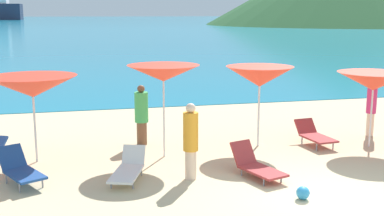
# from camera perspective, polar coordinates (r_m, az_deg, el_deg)

# --- Properties ---
(ground_plane) EXTENTS (50.00, 100.00, 0.30)m
(ground_plane) POSITION_cam_1_polar(r_m,az_deg,el_deg) (19.13, 1.34, -0.25)
(ground_plane) COLOR beige
(ocean_water) EXTENTS (650.00, 440.00, 0.02)m
(ocean_water) POSITION_cam_1_polar(r_m,az_deg,el_deg) (238.39, -12.38, 9.93)
(ocean_water) COLOR teal
(ocean_water) RESTS_ON ground_plane
(umbrella_2) EXTENTS (2.22, 2.22, 2.12)m
(umbrella_2) POSITION_cam_1_polar(r_m,az_deg,el_deg) (12.28, -18.05, 2.37)
(umbrella_2) COLOR silver
(umbrella_2) RESTS_ON ground_plane
(umbrella_3) EXTENTS (1.89, 1.89, 2.33)m
(umbrella_3) POSITION_cam_1_polar(r_m,az_deg,el_deg) (12.10, -3.34, 4.05)
(umbrella_3) COLOR silver
(umbrella_3) RESTS_ON ground_plane
(umbrella_4) EXTENTS (1.99, 1.99, 2.19)m
(umbrella_4) POSITION_cam_1_polar(r_m,az_deg,el_deg) (13.22, 7.86, 3.63)
(umbrella_4) COLOR silver
(umbrella_4) RESTS_ON ground_plane
(umbrella_5) EXTENTS (1.95, 1.95, 2.04)m
(umbrella_5) POSITION_cam_1_polar(r_m,az_deg,el_deg) (13.90, 20.34, 2.92)
(umbrella_5) COLOR silver
(umbrella_5) RESTS_ON ground_plane
(lounge_chair_0) EXTENTS (1.15, 1.52, 0.71)m
(lounge_chair_0) POSITION_cam_1_polar(r_m,az_deg,el_deg) (11.14, -19.35, -6.67)
(lounge_chair_0) COLOR #1E478C
(lounge_chair_0) RESTS_ON ground_plane
(lounge_chair_1) EXTENTS (0.99, 1.58, 0.61)m
(lounge_chair_1) POSITION_cam_1_polar(r_m,az_deg,el_deg) (10.88, -7.41, -7.01)
(lounge_chair_1) COLOR white
(lounge_chair_1) RESTS_ON ground_plane
(lounge_chair_3) EXTENTS (0.98, 1.52, 0.69)m
(lounge_chair_3) POSITION_cam_1_polar(r_m,az_deg,el_deg) (11.05, 7.45, -6.57)
(lounge_chair_3) COLOR #A53333
(lounge_chair_3) RESTS_ON ground_plane
(lounge_chair_4) EXTENTS (0.74, 1.40, 0.63)m
(lounge_chair_4) POSITION_cam_1_polar(r_m,az_deg,el_deg) (13.91, 14.04, -3.03)
(lounge_chair_4) COLOR #A53333
(lounge_chair_4) RESTS_ON ground_plane
(beachgoer_1) EXTENTS (0.29, 0.29, 1.81)m
(beachgoer_1) POSITION_cam_1_polar(r_m,az_deg,el_deg) (15.26, 20.14, 0.51)
(beachgoer_1) COLOR beige
(beachgoer_1) RESTS_ON ground_plane
(beachgoer_3) EXTENTS (0.33, 0.33, 1.69)m
(beachgoer_3) POSITION_cam_1_polar(r_m,az_deg,el_deg) (10.63, -0.16, -3.68)
(beachgoer_3) COLOR beige
(beachgoer_3) RESTS_ON ground_plane
(beachgoer_4) EXTENTS (0.37, 0.37, 1.66)m
(beachgoer_4) POSITION_cam_1_polar(r_m,az_deg,el_deg) (13.50, -5.89, -0.67)
(beachgoer_4) COLOR brown
(beachgoer_4) RESTS_ON ground_plane
(beach_ball) EXTENTS (0.27, 0.27, 0.27)m
(beach_ball) POSITION_cam_1_polar(r_m,az_deg,el_deg) (9.95, 12.76, -9.59)
(beach_ball) COLOR #3399D8
(beach_ball) RESTS_ON ground_plane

